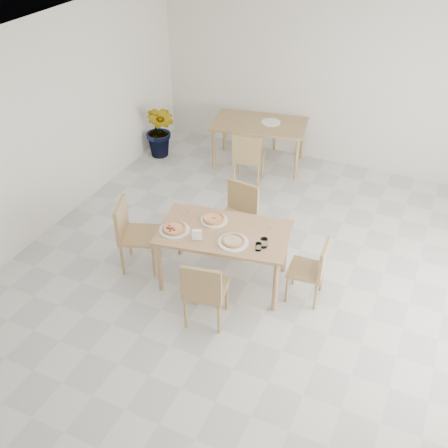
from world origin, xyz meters
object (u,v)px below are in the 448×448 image
at_px(chair_north, 238,212).
at_px(chair_south, 204,289).
at_px(pizza_margherita, 214,219).
at_px(napkin_holder, 197,235).
at_px(plate_margherita, 214,220).
at_px(pizza_pepperoni, 174,228).
at_px(plate_mushroom, 233,242).
at_px(plate_pepperoni, 174,230).
at_px(pizza_mushroom, 233,241).
at_px(second_table, 260,127).
at_px(potted_plant, 160,131).
at_px(chair_back_s, 248,156).
at_px(chair_east, 313,267).
at_px(tumbler_a, 264,243).
at_px(plate_empty, 271,122).
at_px(main_table, 224,237).
at_px(chair_back_n, 268,116).
at_px(tumbler_b, 258,247).
at_px(chair_west, 132,231).

bearing_deg(chair_north, chair_south, -72.99).
height_order(pizza_margherita, napkin_holder, napkin_holder).
bearing_deg(plate_margherita, pizza_pepperoni, -131.92).
distance_m(plate_mushroom, pizza_margherita, 0.49).
relative_size(plate_pepperoni, napkin_holder, 2.69).
xyz_separation_m(chair_north, pizza_mushroom, (0.33, -0.91, 0.26)).
height_order(pizza_margherita, second_table, pizza_margherita).
height_order(chair_south, potted_plant, potted_plant).
bearing_deg(chair_back_s, chair_east, 118.50).
distance_m(tumbler_a, plate_empty, 3.33).
distance_m(main_table, chair_back_n, 3.92).
distance_m(plate_empty, potted_plant, 1.89).
bearing_deg(tumbler_b, chair_west, -178.76).
relative_size(chair_west, pizza_pepperoni, 2.83).
distance_m(plate_mushroom, tumbler_a, 0.35).
distance_m(chair_north, pizza_margherita, 0.66).
height_order(chair_east, pizza_pepperoni, chair_east).
bearing_deg(main_table, chair_east, -2.76).
bearing_deg(tumbler_a, potted_plant, 137.80).
height_order(plate_mushroom, pizza_mushroom, pizza_mushroom).
xyz_separation_m(chair_west, second_table, (0.43, 3.19, 0.13)).
relative_size(chair_north, napkin_holder, 6.94).
xyz_separation_m(chair_west, pizza_mushroom, (1.35, 0.04, 0.24)).
relative_size(tumbler_a, potted_plant, 0.11).
xyz_separation_m(chair_back_n, plate_empty, (0.32, -0.75, 0.24)).
xyz_separation_m(tumbler_a, chair_back_s, (-1.15, 2.33, -0.28)).
height_order(chair_west, chair_back_n, chair_west).
xyz_separation_m(chair_south, tumbler_a, (0.41, 0.68, 0.29)).
distance_m(plate_pepperoni, chair_back_s, 2.49).
distance_m(napkin_holder, chair_back_n, 4.16).
bearing_deg(pizza_pepperoni, tumbler_b, 3.67).
relative_size(plate_empty, potted_plant, 0.32).
distance_m(chair_east, tumbler_b, 0.72).
bearing_deg(pizza_pepperoni, tumbler_a, 7.79).
height_order(chair_south, plate_margherita, chair_south).
relative_size(tumbler_b, napkin_holder, 0.70).
bearing_deg(napkin_holder, chair_east, -5.96).
bearing_deg(pizza_margherita, tumbler_a, -17.50).
bearing_deg(plate_mushroom, pizza_pepperoni, -174.68).
height_order(plate_margherita, plate_empty, same).
distance_m(tumbler_a, chair_back_n, 4.16).
height_order(chair_south, pizza_margherita, chair_south).
bearing_deg(second_table, plate_margherita, -89.64).
distance_m(plate_pepperoni, second_table, 3.23).
bearing_deg(tumbler_b, chair_back_n, 109.06).
height_order(pizza_margherita, chair_back_s, chair_back_s).
distance_m(chair_east, pizza_mushroom, 0.98).
xyz_separation_m(pizza_pepperoni, chair_back_s, (-0.09, 2.47, -0.26)).
distance_m(plate_pepperoni, tumbler_a, 1.07).
bearing_deg(chair_east, chair_west, -85.34).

